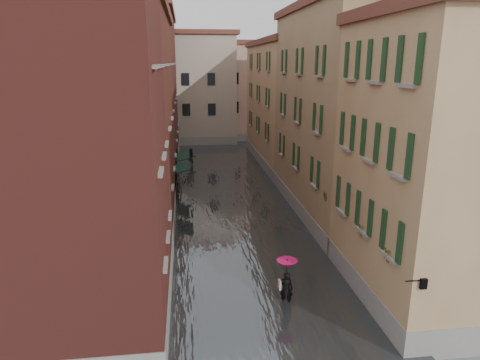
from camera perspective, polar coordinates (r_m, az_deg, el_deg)
ground at (r=20.45m, az=2.48°, el=-13.56°), size 120.00×120.00×0.00m
floodwater at (r=32.30m, az=-1.37°, el=-2.24°), size 10.00×60.00×0.20m
building_left_near at (r=16.45m, az=-20.79°, el=2.46°), size 6.00×8.00×13.00m
building_left_mid at (r=27.15m, az=-15.54°, el=7.14°), size 6.00×14.00×12.50m
building_left_far at (r=41.90m, az=-12.79°, el=11.09°), size 6.00×16.00×14.00m
building_right_near at (r=19.05m, az=25.02°, el=1.36°), size 6.00×8.00×11.50m
building_right_mid at (r=28.67m, az=13.60°, el=8.19°), size 6.00×14.00×13.00m
building_right_far at (r=43.02m, az=6.48°, el=9.80°), size 6.00×16.00×11.50m
building_end_cream at (r=55.72m, az=-7.26°, el=11.82°), size 12.00×9.00×13.00m
building_end_pink at (r=58.46m, az=1.79°, el=11.60°), size 10.00×9.00×12.00m
awning_near at (r=31.34m, az=-7.73°, el=1.55°), size 1.09×2.81×2.80m
awning_far at (r=35.13m, az=-7.70°, el=3.08°), size 1.09×3.12×2.80m
wall_lantern at (r=15.42m, az=23.12°, el=-12.50°), size 0.71×0.22×0.35m
window_planters at (r=19.14m, az=15.45°, el=-4.67°), size 0.59×7.95×0.84m
pedestrian_main at (r=18.32m, az=6.22°, el=-12.90°), size 0.89×0.89×2.06m
pedestrian_far at (r=42.01m, az=-6.47°, el=2.98°), size 1.02×0.88×1.84m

